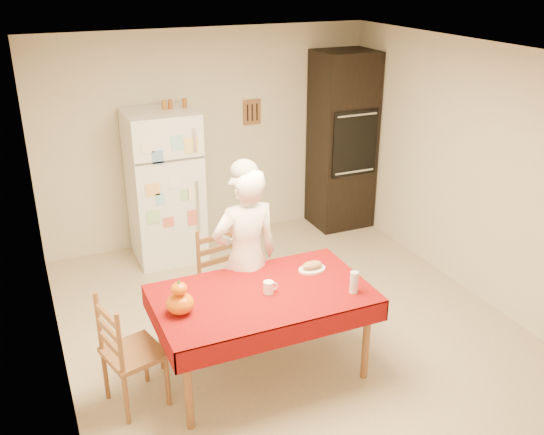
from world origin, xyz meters
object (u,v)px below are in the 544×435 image
dining_table (262,300)px  wine_glass (354,282)px  refrigerator (165,186)px  bread_plate (312,269)px  coffee_mug (268,287)px  chair_left (125,350)px  seated_woman (246,258)px  chair_far (222,274)px  oven_cabinet (342,141)px  pumpkin_lower (180,303)px

dining_table → wine_glass: (0.66, -0.28, 0.16)m
refrigerator → bread_plate: bearing=-73.4°
wine_glass → coffee_mug: bearing=157.8°
chair_left → coffee_mug: (1.13, -0.06, 0.30)m
dining_table → bread_plate: (0.53, 0.18, 0.08)m
seated_woman → dining_table: bearing=80.9°
chair_far → coffee_mug: 0.94m
oven_cabinet → wine_glass: size_ratio=12.50×
refrigerator → pumpkin_lower: size_ratio=8.11×
dining_table → coffee_mug: bearing=-31.9°
refrigerator → seated_woman: size_ratio=1.03×
oven_cabinet → seated_woman: (-2.08, -2.01, -0.28)m
chair_left → pumpkin_lower: chair_left is taller
chair_left → dining_table: bearing=-106.7°
pumpkin_lower → wine_glass: 1.36m
chair_left → seated_woman: (1.15, 0.45, 0.32)m
chair_left → wine_glass: (1.75, -0.32, 0.34)m
chair_far → wine_glass: 1.38m
wine_glass → dining_table: bearing=157.1°
dining_table → bread_plate: size_ratio=7.08×
dining_table → coffee_mug: 0.13m
refrigerator → chair_far: bearing=-86.1°
refrigerator → chair_far: refrigerator is taller
oven_cabinet → chair_far: (-2.17, -1.65, -0.59)m
coffee_mug → pumpkin_lower: (-0.71, -0.00, 0.03)m
refrigerator → oven_cabinet: size_ratio=0.77×
chair_far → wine_glass: bearing=-67.9°
chair_left → coffee_mug: size_ratio=9.50×
refrigerator → chair_far: 1.64m
wine_glass → pumpkin_lower: bearing=169.3°
chair_left → seated_woman: seated_woman is taller
dining_table → chair_far: 0.88m
chair_far → seated_woman: 0.49m
chair_left → seated_woman: 1.27m
dining_table → seated_woman: 0.51m
dining_table → wine_glass: bearing=-22.9°
wine_glass → chair_far: bearing=121.8°
pumpkin_lower → wine_glass: size_ratio=1.19×
wine_glass → chair_left: bearing=169.7°
pumpkin_lower → coffee_mug: bearing=0.2°
pumpkin_lower → oven_cabinet: bearing=42.2°
pumpkin_lower → wine_glass: bearing=-10.7°
pumpkin_lower → wine_glass: (1.33, -0.25, 0.01)m
coffee_mug → seated_woman: bearing=88.6°
pumpkin_lower → bread_plate: pumpkin_lower is taller
chair_far → chair_left: bearing=-151.7°
coffee_mug → wine_glass: wine_glass is taller
seated_woman → chair_left: bearing=18.9°
wine_glass → oven_cabinet: bearing=62.2°
chair_far → bread_plate: 0.93m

